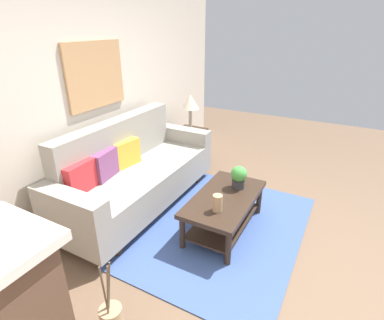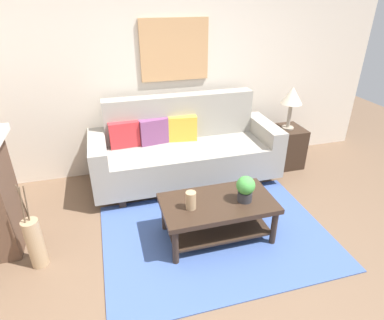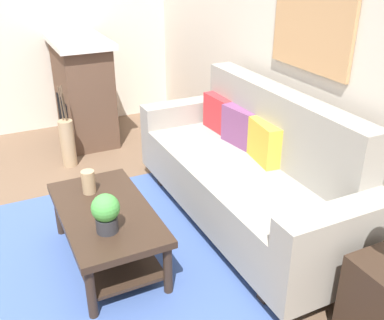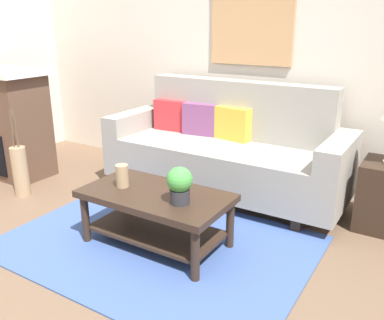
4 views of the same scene
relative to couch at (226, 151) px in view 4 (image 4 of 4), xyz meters
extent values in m
plane|color=brown|center=(0.02, -1.68, -0.43)|extent=(9.73, 9.73, 0.00)
cube|color=beige|center=(0.02, 0.54, 0.92)|extent=(5.73, 0.10, 2.70)
cube|color=#3D5693|center=(0.02, -1.18, -0.43)|extent=(2.26, 1.63, 0.01)
cube|color=gray|center=(0.00, -0.06, -0.11)|extent=(1.92, 0.84, 0.40)
cube|color=gray|center=(0.00, 0.26, 0.37)|extent=(1.92, 0.20, 0.56)
cube|color=gray|center=(-1.06, -0.06, -0.01)|extent=(0.20, 0.84, 0.60)
cube|color=gray|center=(1.06, -0.06, -0.01)|extent=(0.20, 0.84, 0.60)
cube|color=#332319|center=(-0.86, -0.06, -0.37)|extent=(0.08, 0.74, 0.12)
cube|color=#332319|center=(0.86, -0.06, -0.37)|extent=(0.08, 0.74, 0.12)
cube|color=red|center=(-0.73, 0.13, 0.25)|extent=(0.37, 0.14, 0.32)
cube|color=#7A4270|center=(-0.36, 0.13, 0.25)|extent=(0.37, 0.17, 0.32)
cube|color=gold|center=(0.00, 0.13, 0.25)|extent=(0.37, 0.17, 0.32)
cube|color=#332319|center=(0.02, -1.18, -0.03)|extent=(1.10, 0.60, 0.05)
cube|color=#332319|center=(0.02, -1.18, -0.31)|extent=(0.98, 0.50, 0.02)
cylinder|color=#332319|center=(-0.47, -1.43, -0.24)|extent=(0.06, 0.06, 0.38)
cylinder|color=#332319|center=(0.51, -1.43, -0.24)|extent=(0.06, 0.06, 0.38)
cylinder|color=#332319|center=(-0.47, -0.93, -0.24)|extent=(0.06, 0.06, 0.38)
cylinder|color=#332319|center=(0.51, -0.93, -0.24)|extent=(0.06, 0.06, 0.38)
cylinder|color=tan|center=(-0.26, -1.21, 0.09)|extent=(0.10, 0.10, 0.17)
cylinder|color=#2D2D33|center=(0.27, -1.23, 0.05)|extent=(0.14, 0.14, 0.10)
sphere|color=#439640|center=(0.27, -1.23, 0.17)|extent=(0.18, 0.18, 0.18)
cube|color=brown|center=(-2.29, -0.75, 0.12)|extent=(0.90, 0.50, 1.10)
cylinder|color=tan|center=(-1.67, -1.10, -0.19)|extent=(0.15, 0.15, 0.49)
cylinder|color=brown|center=(-1.65, -1.10, 0.24)|extent=(0.04, 0.04, 0.36)
cylinder|color=brown|center=(-1.68, -1.08, 0.24)|extent=(0.04, 0.03, 0.36)
cylinder|color=brown|center=(-1.67, -1.12, 0.24)|extent=(0.05, 0.03, 0.36)
cube|color=tan|center=(0.00, 0.47, 1.15)|extent=(0.85, 0.03, 0.74)
camera|label=1|loc=(-2.59, -2.18, 1.69)|focal=28.16mm
camera|label=2|loc=(-0.93, -3.61, 1.81)|focal=30.52mm
camera|label=3|loc=(2.63, -1.78, 1.65)|focal=41.89mm
camera|label=4|loc=(1.72, -3.41, 1.19)|focal=38.63mm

